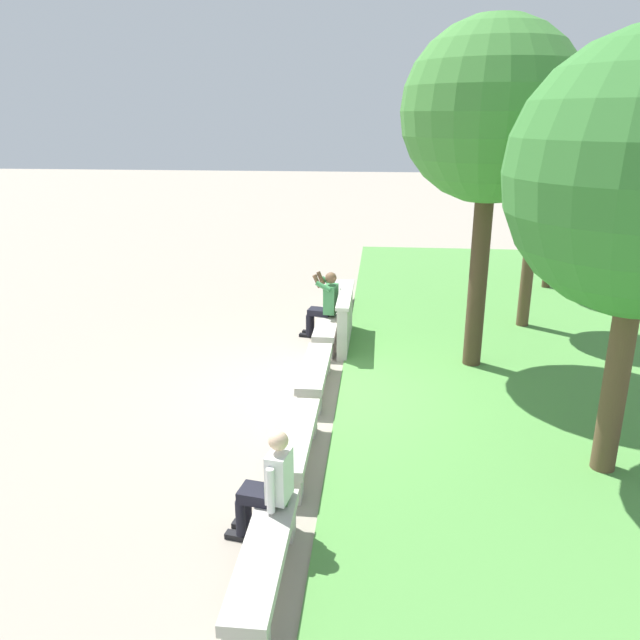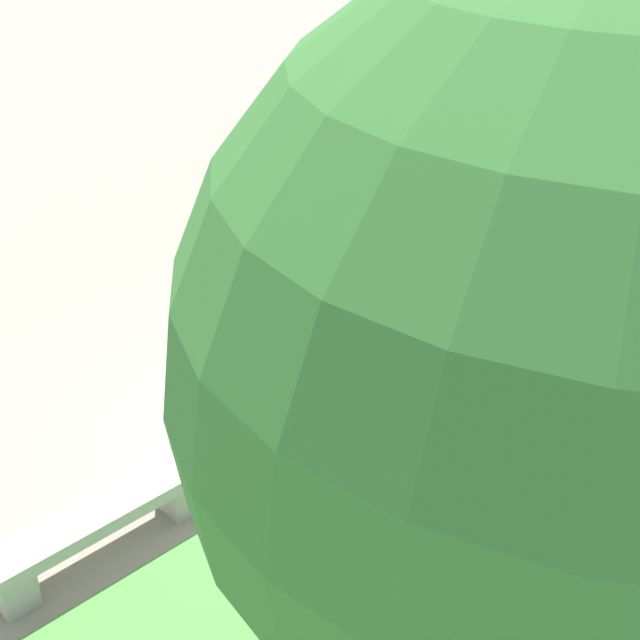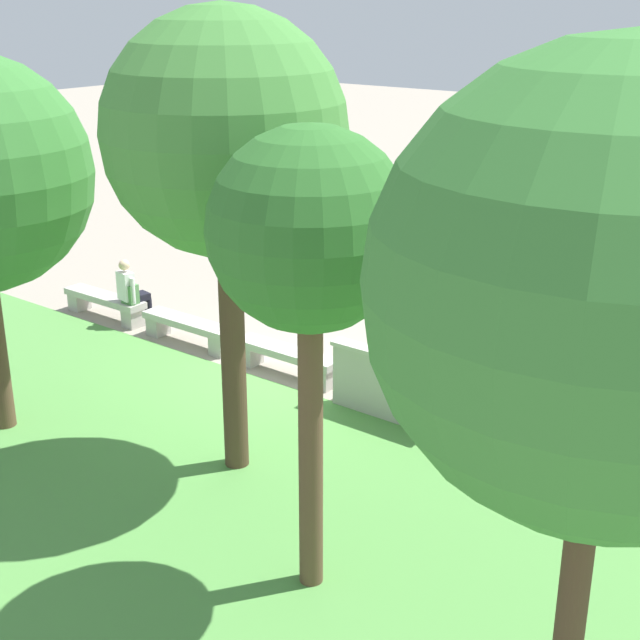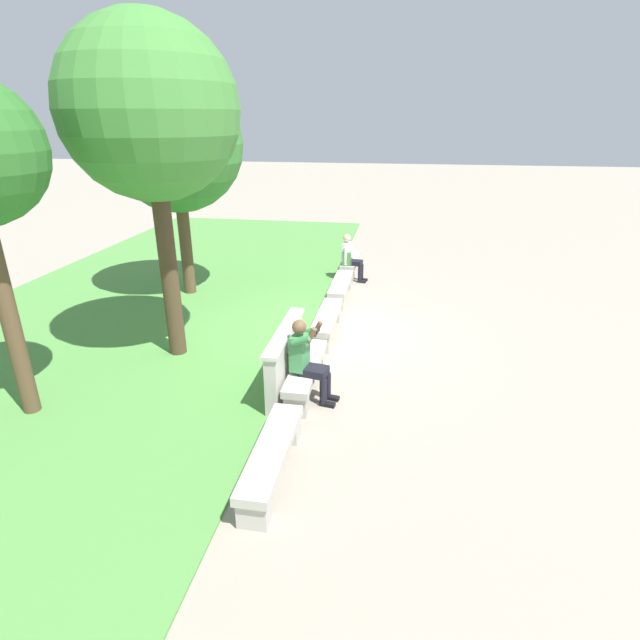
{
  "view_description": "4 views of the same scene",
  "coord_description": "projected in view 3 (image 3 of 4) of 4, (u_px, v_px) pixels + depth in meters",
  "views": [
    {
      "loc": [
        9.03,
        0.98,
        4.18
      ],
      "look_at": [
        -0.87,
        -0.01,
        0.89
      ],
      "focal_mm": 35.0,
      "sensor_mm": 36.0,
      "label": 1
    },
    {
      "loc": [
        4.53,
        5.1,
        5.33
      ],
      "look_at": [
        -0.7,
        -0.49,
        0.83
      ],
      "focal_mm": 50.0,
      "sensor_mm": 36.0,
      "label": 2
    },
    {
      "loc": [
        -8.32,
        9.97,
        5.7
      ],
      "look_at": [
        -0.43,
        -0.3,
        0.94
      ],
      "focal_mm": 50.0,
      "sensor_mm": 36.0,
      "label": 3
    },
    {
      "loc": [
        -9.21,
        -1.41,
        4.13
      ],
      "look_at": [
        -1.18,
        -0.06,
        0.8
      ],
      "focal_mm": 28.0,
      "sensor_mm": 36.0,
      "label": 4
    }
  ],
  "objects": [
    {
      "name": "tree_left_background",
      "position": [
        609.0,
        292.0,
        5.06
      ],
      "size": [
        2.85,
        2.85,
        5.54
      ],
      "color": "#4C3826",
      "rests_on": "ground"
    },
    {
      "name": "backpack",
      "position": [
        130.0,
        294.0,
        15.99
      ],
      "size": [
        0.28,
        0.24,
        0.43
      ],
      "color": "#4C7F47",
      "rests_on": "bench_end"
    },
    {
      "name": "bench_main",
      "position": [
        547.0,
        437.0,
        11.53
      ],
      "size": [
        1.89,
        0.4,
        0.45
      ],
      "color": "#B7B2A8",
      "rests_on": "ground"
    },
    {
      "name": "bench_far",
      "position": [
        188.0,
        328.0,
        15.29
      ],
      "size": [
        1.89,
        0.4,
        0.45
      ],
      "color": "#B7B2A8",
      "rests_on": "ground"
    },
    {
      "name": "person_distant",
      "position": [
        131.0,
        290.0,
        16.07
      ],
      "size": [
        0.47,
        0.71,
        1.26
      ],
      "color": "black",
      "rests_on": "ground"
    },
    {
      "name": "backrest_wall_with_plaque",
      "position": [
        392.0,
        387.0,
        12.46
      ],
      "size": [
        1.99,
        0.24,
        1.01
      ],
      "color": "#B7B2A8",
      "rests_on": "ground"
    },
    {
      "name": "bench_mid",
      "position": [
        287.0,
        358.0,
        14.04
      ],
      "size": [
        1.89,
        0.4,
        0.45
      ],
      "color": "#B7B2A8",
      "rests_on": "ground"
    },
    {
      "name": "bench_near",
      "position": [
        404.0,
        393.0,
        12.79
      ],
      "size": [
        1.89,
        0.4,
        0.45
      ],
      "color": "#B7B2A8",
      "rests_on": "ground"
    },
    {
      "name": "tree_far_back",
      "position": [
        310.0,
        236.0,
        7.9
      ],
      "size": [
        1.87,
        1.87,
        4.67
      ],
      "color": "brown",
      "rests_on": "ground"
    },
    {
      "name": "grass_strip",
      "position": [
        59.0,
        488.0,
        10.88
      ],
      "size": [
        22.66,
        8.0,
        0.03
      ],
      "primitive_type": "cube",
      "color": "#518E42",
      "rests_on": "ground"
    },
    {
      "name": "ground_plane",
      "position": [
        287.0,
        375.0,
        14.14
      ],
      "size": [
        80.0,
        80.0,
        0.0
      ],
      "primitive_type": "plane",
      "color": "gray"
    },
    {
      "name": "bench_end",
      "position": [
        105.0,
        303.0,
        16.55
      ],
      "size": [
        1.89,
        0.4,
        0.45
      ],
      "color": "#B7B2A8",
      "rests_on": "ground"
    },
    {
      "name": "person_photographer",
      "position": [
        428.0,
        369.0,
        12.51
      ],
      "size": [
        0.52,
        0.77,
        1.32
      ],
      "color": "black",
      "rests_on": "ground"
    },
    {
      "name": "tree_right_background",
      "position": [
        225.0,
        137.0,
        9.99
      ],
      "size": [
        2.82,
        2.82,
        5.63
      ],
      "color": "#4C3826",
      "rests_on": "ground"
    }
  ]
}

